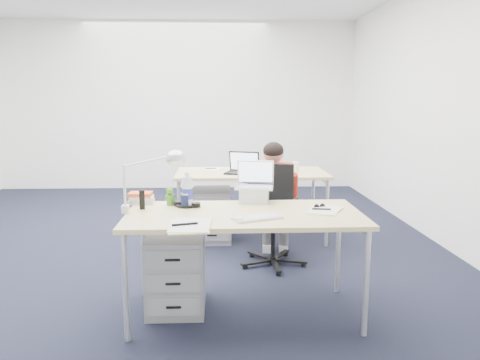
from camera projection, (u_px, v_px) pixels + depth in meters
name	position (u px, v px, depth m)	size (l,w,h in m)	color
floor	(149.00, 251.00, 4.66)	(7.00, 7.00, 0.00)	black
room	(143.00, 76.00, 4.37)	(6.02, 7.02, 2.80)	white
desk_near	(244.00, 219.00, 3.19)	(1.60, 0.80, 0.73)	#D5BD7B
desk_far	(251.00, 176.00, 5.02)	(1.60, 0.80, 0.73)	#D5BD7B
office_chair	(273.00, 237.00, 4.22)	(0.74, 0.74, 0.96)	black
seated_person	(274.00, 201.00, 4.33)	(0.40, 0.64, 1.12)	red
drawer_pedestal_near	(177.00, 271.00, 3.35)	(0.40, 0.50, 0.55)	gray
drawer_pedestal_far	(212.00, 215.00, 5.03)	(0.40, 0.50, 0.55)	gray
silver_laptop	(254.00, 182.00, 3.51)	(0.28, 0.22, 0.30)	silver
wireless_keyboard	(257.00, 218.00, 3.01)	(0.32, 0.13, 0.02)	white
computer_mouse	(239.00, 219.00, 2.96)	(0.06, 0.09, 0.03)	white
headphones	(187.00, 204.00, 3.37)	(0.21, 0.16, 0.03)	black
can_koozie	(185.00, 200.00, 3.33)	(0.06, 0.06, 0.11)	#151F44
water_bottle	(187.00, 190.00, 3.33)	(0.08, 0.08, 0.25)	silver
bear_figurine	(170.00, 196.00, 3.40)	(0.07, 0.05, 0.13)	#2C721E
book_stack	(141.00, 198.00, 3.47)	(0.18, 0.14, 0.08)	silver
cordless_phone	(142.00, 200.00, 3.27)	(0.04, 0.02, 0.14)	black
papers_left	(189.00, 226.00, 2.82)	(0.24, 0.34, 0.01)	#FFF493
papers_right	(324.00, 210.00, 3.23)	(0.19, 0.28, 0.01)	#FFF493
sunglasses	(319.00, 207.00, 3.32)	(0.09, 0.04, 0.02)	black
desk_lamp	(144.00, 180.00, 3.15)	(0.39, 0.14, 0.45)	silver
dark_laptop	(242.00, 162.00, 4.87)	(0.33, 0.32, 0.24)	black
far_cup	(296.00, 167.00, 5.03)	(0.07, 0.07, 0.11)	white
far_papers	(212.00, 169.00, 5.19)	(0.18, 0.26, 0.01)	white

